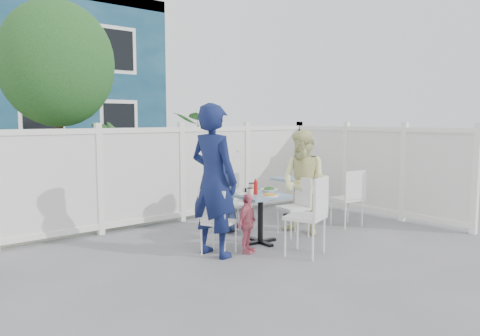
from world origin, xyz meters
TOP-DOWN VIEW (x-y plane):
  - ground at (0.00, 0.00)m, footprint 80.00×80.00m
  - near_sidewalk at (0.00, 3.80)m, footprint 24.00×2.60m
  - street at (0.00, 7.50)m, footprint 24.00×5.00m
  - far_sidewalk at (0.00, 10.60)m, footprint 24.00×1.60m
  - fence_back at (0.10, 2.40)m, footprint 5.86×0.08m
  - fence_right at (3.00, 0.60)m, footprint 0.08×3.66m
  - tree at (-1.60, 3.30)m, footprint 1.80×1.62m
  - potted_shrub_a at (-0.76, 3.10)m, footprint 1.25×1.25m
  - potted_shrub_b at (1.40, 3.00)m, footprint 2.05×1.91m
  - main_table at (0.16, 0.48)m, footprint 0.72×0.72m
  - spare_table at (1.78, 1.32)m, footprint 0.72×0.72m
  - chair_left at (-0.67, 0.41)m, footprint 0.50×0.51m
  - chair_right at (0.89, 0.47)m, footprint 0.45×0.46m
  - chair_back at (0.22, 1.26)m, footprint 0.51×0.50m
  - chair_near at (0.25, -0.38)m, footprint 0.58×0.57m
  - chair_spare at (1.93, 0.28)m, footprint 0.49×0.48m
  - man at (-0.69, 0.43)m, footprint 0.59×0.78m
  - woman at (1.03, 0.46)m, footprint 0.73×0.87m
  - boy at (0.20, 1.31)m, footprint 0.50×0.35m
  - toddler at (-0.29, 0.24)m, footprint 0.50×0.36m
  - plate_main at (0.16, 0.30)m, footprint 0.24×0.24m
  - plate_side at (-0.01, 0.61)m, footprint 0.22×0.22m
  - salad_bowl at (0.36, 0.52)m, footprint 0.22×0.22m
  - coffee_cup_a at (-0.08, 0.43)m, footprint 0.08×0.08m
  - coffee_cup_b at (0.20, 0.72)m, footprint 0.08×0.08m
  - ketchup_bottle at (0.11, 0.53)m, footprint 0.06×0.06m
  - salt_shaker at (0.08, 0.75)m, footprint 0.03×0.03m
  - pepper_shaker at (0.09, 0.72)m, footprint 0.03×0.03m

SIDE VIEW (x-z plane):
  - ground at x=0.00m, z-range 0.00..0.00m
  - street at x=0.00m, z-range 0.00..0.01m
  - near_sidewalk at x=0.00m, z-range 0.00..0.01m
  - far_sidewalk at x=0.00m, z-range 0.00..0.01m
  - toddler at x=-0.29m, z-range 0.00..0.78m
  - boy at x=0.20m, z-range 0.00..0.98m
  - chair_left at x=-0.67m, z-range 0.07..0.92m
  - chair_right at x=0.89m, z-range 0.07..0.94m
  - chair_back at x=0.22m, z-range 0.07..0.98m
  - main_table at x=0.16m, z-range 0.19..0.88m
  - chair_spare at x=1.93m, z-range 0.08..1.00m
  - spare_table at x=1.78m, z-range 0.20..0.91m
  - chair_near at x=0.25m, z-range 0.08..1.10m
  - plate_main at x=0.16m, z-range 0.69..0.71m
  - plate_side at x=-0.01m, z-range 0.69..0.71m
  - salad_bowl at x=0.36m, z-range 0.69..0.75m
  - pepper_shaker at x=0.09m, z-range 0.69..0.76m
  - salt_shaker at x=0.08m, z-range 0.69..0.76m
  - coffee_cup_a at x=-0.08m, z-range 0.69..0.81m
  - coffee_cup_b at x=0.20m, z-range 0.69..0.81m
  - ketchup_bottle at x=0.11m, z-range 0.69..0.88m
  - fence_right at x=3.00m, z-range -0.02..1.58m
  - fence_back at x=0.10m, z-range -0.02..1.58m
  - woman at x=1.03m, z-range 0.00..1.57m
  - potted_shrub_a at x=-0.76m, z-range 0.00..1.69m
  - potted_shrub_b at x=1.40m, z-range 0.00..1.87m
  - man at x=-0.69m, z-range 0.00..1.93m
  - tree at x=-1.60m, z-range 0.80..4.39m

